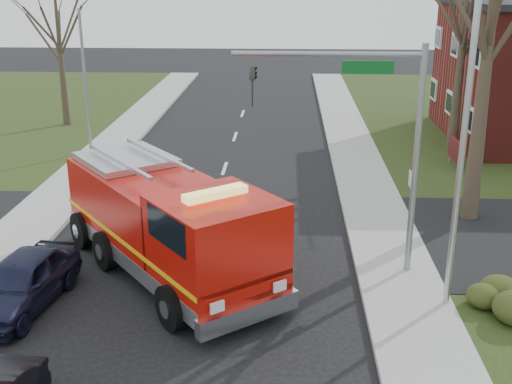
{
  "coord_description": "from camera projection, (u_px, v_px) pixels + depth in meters",
  "views": [
    {
      "loc": [
        2.84,
        -16.1,
        8.62
      ],
      "look_at": [
        1.9,
        3.02,
        2.0
      ],
      "focal_mm": 45.0,
      "sensor_mm": 36.0,
      "label": 1
    }
  ],
  "objects": [
    {
      "name": "sidewalk_right",
      "position": [
        405.0,
        295.0,
        17.83
      ],
      "size": [
        2.4,
        80.0,
        0.15
      ],
      "primitive_type": "cube",
      "color": "gray",
      "rests_on": "ground"
    },
    {
      "name": "parked_car_maroon",
      "position": [
        21.0,
        282.0,
        17.16
      ],
      "size": [
        2.33,
        4.5,
        1.46
      ],
      "primitive_type": "imported",
      "rotation": [
        0.0,
        0.0,
        -0.15
      ],
      "color": "#161931",
      "rests_on": "ground"
    },
    {
      "name": "traffic_signal_mast",
      "position": [
        372.0,
        120.0,
        17.78
      ],
      "size": [
        5.29,
        0.18,
        6.8
      ],
      "color": "gray",
      "rests_on": "ground"
    },
    {
      "name": "bare_tree_far",
      "position": [
        465.0,
        19.0,
        29.67
      ],
      "size": [
        5.25,
        5.25,
        10.5
      ],
      "color": "#382C21",
      "rests_on": "ground"
    },
    {
      "name": "bare_tree_near",
      "position": [
        493.0,
        10.0,
        20.94
      ],
      "size": [
        6.0,
        6.0,
        12.0
      ],
      "color": "#382C21",
      "rests_on": "ground"
    },
    {
      "name": "ground",
      "position": [
        184.0,
        292.0,
        18.15
      ],
      "size": [
        120.0,
        120.0,
        0.0
      ],
      "primitive_type": "plane",
      "color": "black",
      "rests_on": "ground"
    },
    {
      "name": "streetlight_pole",
      "position": [
        460.0,
        144.0,
        15.85
      ],
      "size": [
        1.48,
        0.16,
        8.4
      ],
      "color": "#B7BABF",
      "rests_on": "ground"
    },
    {
      "name": "utility_pole_far",
      "position": [
        85.0,
        84.0,
        30.54
      ],
      "size": [
        0.14,
        0.14,
        7.0
      ],
      "primitive_type": "cylinder",
      "color": "gray",
      "rests_on": "ground"
    },
    {
      "name": "health_center_sign",
      "position": [
        455.0,
        150.0,
        29.17
      ],
      "size": [
        0.12,
        2.0,
        1.4
      ],
      "color": "#541319",
      "rests_on": "ground"
    },
    {
      "name": "fire_engine",
      "position": [
        169.0,
        226.0,
        18.73
      ],
      "size": [
        7.48,
        8.47,
        3.42
      ],
      "rotation": [
        0.0,
        0.0,
        0.66
      ],
      "color": "#B71008",
      "rests_on": "ground"
    },
    {
      "name": "bare_tree_left",
      "position": [
        58.0,
        29.0,
        35.67
      ],
      "size": [
        4.5,
        4.5,
        9.0
      ],
      "color": "#382C21",
      "rests_on": "ground"
    }
  ]
}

